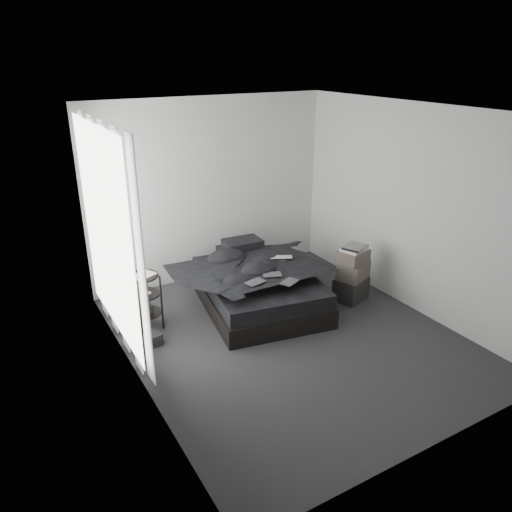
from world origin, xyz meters
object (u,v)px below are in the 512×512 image
side_stand (144,303)px  box_lower (351,289)px  laptop (281,254)px  bed (258,297)px

side_stand → box_lower: side_stand is taller
laptop → box_lower: size_ratio=0.70×
side_stand → box_lower: (2.67, -0.63, -0.20)m
bed → box_lower: bearing=-12.0°
laptop → side_stand: bearing=-157.7°
box_lower → side_stand: bearing=166.7°
laptop → side_stand: (-1.83, 0.17, -0.32)m
bed → box_lower: size_ratio=4.34×
bed → laptop: 0.64m
laptop → side_stand: 1.87m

